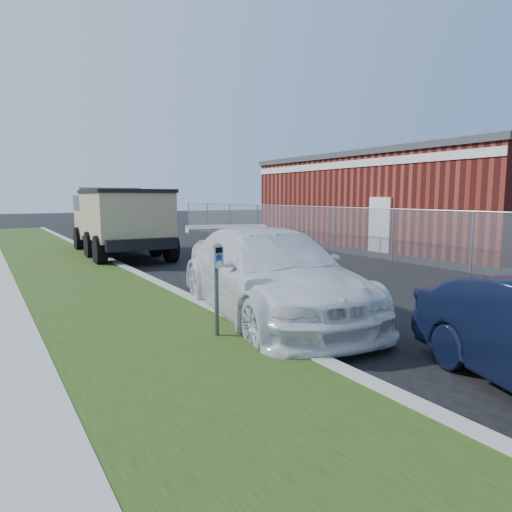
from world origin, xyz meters
TOP-DOWN VIEW (x-y plane):
  - ground at (0.00, 0.00)m, footprint 120.00×120.00m
  - streetside at (-5.57, 2.00)m, footprint 6.12×50.00m
  - chainlink_fence at (6.00, 7.00)m, footprint 0.06×30.06m
  - brick_building at (12.00, 8.00)m, footprint 9.20×14.20m
  - parking_meter at (-3.29, -0.96)m, footprint 0.22×0.17m
  - white_wagon at (-1.71, 0.07)m, footprint 3.18×5.89m
  - dump_truck at (-1.77, 10.38)m, footprint 2.90×6.69m

SIDE VIEW (x-z plane):
  - ground at x=0.00m, z-range 0.00..0.00m
  - streetside at x=-5.57m, z-range -0.01..0.14m
  - white_wagon at x=-1.71m, z-range 0.00..1.62m
  - parking_meter at x=-3.29m, z-range 0.45..1.87m
  - chainlink_fence at x=6.00m, z-range -13.74..16.26m
  - dump_truck at x=-1.77m, z-range 0.16..2.74m
  - brick_building at x=12.00m, z-range 0.04..4.21m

